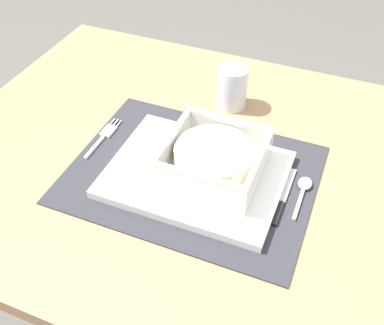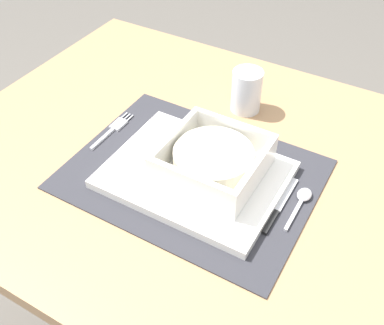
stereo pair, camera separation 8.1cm
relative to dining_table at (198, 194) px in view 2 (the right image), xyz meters
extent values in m
cube|color=#A37A51|center=(0.00, 0.00, 0.09)|extent=(0.98, 0.77, 0.03)
cube|color=olive|center=(-0.44, 0.33, -0.28)|extent=(0.05, 0.05, 0.70)
cube|color=#2D2D33|center=(0.01, -0.05, 0.10)|extent=(0.43, 0.33, 0.00)
cube|color=white|center=(0.02, -0.05, 0.11)|extent=(0.30, 0.23, 0.02)
cube|color=white|center=(0.05, -0.04, 0.13)|extent=(0.17, 0.17, 0.01)
cube|color=white|center=(-0.03, -0.04, 0.16)|extent=(0.01, 0.17, 0.05)
cube|color=white|center=(0.13, -0.04, 0.16)|extent=(0.01, 0.17, 0.05)
cube|color=white|center=(0.05, -0.12, 0.16)|extent=(0.15, 0.01, 0.05)
cube|color=white|center=(0.05, 0.04, 0.16)|extent=(0.15, 0.01, 0.05)
cylinder|color=beige|center=(0.05, -0.04, 0.15)|extent=(0.14, 0.14, 0.04)
cube|color=silver|center=(-0.19, -0.05, 0.11)|extent=(0.01, 0.07, 0.00)
cube|color=silver|center=(-0.19, 0.00, 0.11)|extent=(0.02, 0.04, 0.00)
cylinder|color=silver|center=(-0.19, 0.03, 0.11)|extent=(0.00, 0.02, 0.00)
cylinder|color=silver|center=(-0.19, 0.03, 0.11)|extent=(0.00, 0.02, 0.00)
cylinder|color=silver|center=(-0.18, 0.03, 0.11)|extent=(0.00, 0.02, 0.00)
cube|color=silver|center=(0.21, -0.05, 0.11)|extent=(0.01, 0.08, 0.00)
ellipsoid|color=silver|center=(0.21, 0.00, 0.11)|extent=(0.02, 0.03, 0.01)
cube|color=black|center=(0.18, -0.08, 0.11)|extent=(0.01, 0.05, 0.01)
cube|color=silver|center=(0.18, -0.01, 0.11)|extent=(0.01, 0.09, 0.00)
cube|color=#59331E|center=(0.16, -0.08, 0.11)|extent=(0.01, 0.05, 0.01)
cube|color=silver|center=(0.16, -0.01, 0.11)|extent=(0.01, 0.08, 0.00)
cylinder|color=white|center=(0.01, 0.18, 0.15)|extent=(0.06, 0.06, 0.09)
cylinder|color=maroon|center=(0.01, 0.18, 0.12)|extent=(0.05, 0.05, 0.04)
camera|label=1|loc=(0.24, -0.60, 0.69)|focal=43.21mm
camera|label=2|loc=(0.31, -0.56, 0.69)|focal=43.21mm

